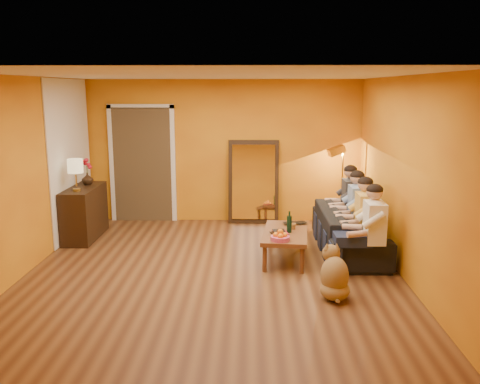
{
  "coord_description": "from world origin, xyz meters",
  "views": [
    {
      "loc": [
        0.51,
        -6.52,
        2.44
      ],
      "look_at": [
        0.35,
        0.5,
        1.0
      ],
      "focal_mm": 38.0,
      "sensor_mm": 36.0,
      "label": 1
    }
  ],
  "objects_px": {
    "sofa": "(349,230)",
    "dog": "(335,272)",
    "wine_bottle": "(289,222)",
    "coffee_table": "(285,245)",
    "person_far_left": "(374,230)",
    "person_mid_right": "(357,210)",
    "sideboard": "(85,213)",
    "laptop": "(296,224)",
    "floor_lamp": "(342,188)",
    "person_mid_left": "(365,219)",
    "mirror_frame": "(254,182)",
    "vase": "(88,179)",
    "person_far_right": "(350,202)",
    "tumbler": "(293,226)",
    "table_lamp": "(76,175)"
  },
  "relations": [
    {
      "from": "sofa",
      "to": "person_mid_right",
      "type": "bearing_deg",
      "value": -52.43
    },
    {
      "from": "sofa",
      "to": "dog",
      "type": "xyz_separation_m",
      "value": [
        -0.5,
        -1.8,
        0.0
      ]
    },
    {
      "from": "mirror_frame",
      "to": "person_mid_left",
      "type": "xyz_separation_m",
      "value": [
        1.58,
        -2.12,
        -0.15
      ]
    },
    {
      "from": "floor_lamp",
      "to": "person_far_left",
      "type": "distance_m",
      "value": 2.29
    },
    {
      "from": "coffee_table",
      "to": "dog",
      "type": "xyz_separation_m",
      "value": [
        0.49,
        -1.36,
        0.11
      ]
    },
    {
      "from": "person_mid_right",
      "to": "vase",
      "type": "bearing_deg",
      "value": 170.42
    },
    {
      "from": "person_far_left",
      "to": "laptop",
      "type": "height_order",
      "value": "person_far_left"
    },
    {
      "from": "person_mid_left",
      "to": "wine_bottle",
      "type": "xyz_separation_m",
      "value": [
        -1.08,
        -0.04,
        -0.03
      ]
    },
    {
      "from": "sideboard",
      "to": "wine_bottle",
      "type": "bearing_deg",
      "value": -18.07
    },
    {
      "from": "sofa",
      "to": "laptop",
      "type": "distance_m",
      "value": 0.83
    },
    {
      "from": "sideboard",
      "to": "person_far_left",
      "type": "bearing_deg",
      "value": -19.97
    },
    {
      "from": "table_lamp",
      "to": "vase",
      "type": "bearing_deg",
      "value": 90.0
    },
    {
      "from": "coffee_table",
      "to": "tumbler",
      "type": "distance_m",
      "value": 0.3
    },
    {
      "from": "floor_lamp",
      "to": "wine_bottle",
      "type": "distance_m",
      "value": 2.07
    },
    {
      "from": "sofa",
      "to": "vase",
      "type": "height_order",
      "value": "vase"
    },
    {
      "from": "person_mid_right",
      "to": "vase",
      "type": "xyz_separation_m",
      "value": [
        -4.37,
        0.74,
        0.34
      ]
    },
    {
      "from": "mirror_frame",
      "to": "person_mid_right",
      "type": "bearing_deg",
      "value": -44.78
    },
    {
      "from": "sideboard",
      "to": "person_far_right",
      "type": "bearing_deg",
      "value": 0.82
    },
    {
      "from": "person_far_right",
      "to": "vase",
      "type": "height_order",
      "value": "person_far_right"
    },
    {
      "from": "floor_lamp",
      "to": "dog",
      "type": "height_order",
      "value": "floor_lamp"
    },
    {
      "from": "mirror_frame",
      "to": "person_mid_right",
      "type": "xyz_separation_m",
      "value": [
        1.58,
        -1.57,
        -0.15
      ]
    },
    {
      "from": "dog",
      "to": "person_far_left",
      "type": "bearing_deg",
      "value": 74.18
    },
    {
      "from": "table_lamp",
      "to": "tumbler",
      "type": "distance_m",
      "value": 3.48
    },
    {
      "from": "floor_lamp",
      "to": "person_mid_left",
      "type": "height_order",
      "value": "floor_lamp"
    },
    {
      "from": "laptop",
      "to": "person_far_right",
      "type": "bearing_deg",
      "value": 27.15
    },
    {
      "from": "wine_bottle",
      "to": "person_mid_right",
      "type": "bearing_deg",
      "value": 28.56
    },
    {
      "from": "table_lamp",
      "to": "sofa",
      "type": "height_order",
      "value": "table_lamp"
    },
    {
      "from": "laptop",
      "to": "wine_bottle",
      "type": "bearing_deg",
      "value": -118.71
    },
    {
      "from": "person_far_left",
      "to": "person_mid_left",
      "type": "relative_size",
      "value": 1.0
    },
    {
      "from": "person_far_right",
      "to": "laptop",
      "type": "bearing_deg",
      "value": -142.15
    },
    {
      "from": "person_mid_right",
      "to": "coffee_table",
      "type": "bearing_deg",
      "value": -154.56
    },
    {
      "from": "mirror_frame",
      "to": "person_mid_right",
      "type": "height_order",
      "value": "mirror_frame"
    },
    {
      "from": "person_far_left",
      "to": "laptop",
      "type": "xyz_separation_m",
      "value": [
        -0.95,
        0.91,
        -0.18
      ]
    },
    {
      "from": "sideboard",
      "to": "tumbler",
      "type": "height_order",
      "value": "sideboard"
    },
    {
      "from": "sideboard",
      "to": "vase",
      "type": "height_order",
      "value": "vase"
    },
    {
      "from": "mirror_frame",
      "to": "dog",
      "type": "height_order",
      "value": "mirror_frame"
    },
    {
      "from": "floor_lamp",
      "to": "person_mid_left",
      "type": "relative_size",
      "value": 1.18
    },
    {
      "from": "table_lamp",
      "to": "vase",
      "type": "relative_size",
      "value": 2.57
    },
    {
      "from": "table_lamp",
      "to": "person_far_left",
      "type": "height_order",
      "value": "table_lamp"
    },
    {
      "from": "mirror_frame",
      "to": "table_lamp",
      "type": "relative_size",
      "value": 2.98
    },
    {
      "from": "table_lamp",
      "to": "person_far_left",
      "type": "bearing_deg",
      "value": -16.42
    },
    {
      "from": "dog",
      "to": "sofa",
      "type": "bearing_deg",
      "value": 96.92
    },
    {
      "from": "sofa",
      "to": "sideboard",
      "type": "bearing_deg",
      "value": 82.11
    },
    {
      "from": "person_far_left",
      "to": "laptop",
      "type": "bearing_deg",
      "value": 136.05
    },
    {
      "from": "person_far_left",
      "to": "person_mid_right",
      "type": "bearing_deg",
      "value": 90.0
    },
    {
      "from": "mirror_frame",
      "to": "floor_lamp",
      "type": "xyz_separation_m",
      "value": [
        1.55,
        -0.38,
        -0.04
      ]
    },
    {
      "from": "sofa",
      "to": "wine_bottle",
      "type": "xyz_separation_m",
      "value": [
        -0.95,
        -0.49,
        0.26
      ]
    },
    {
      "from": "person_far_left",
      "to": "person_mid_right",
      "type": "distance_m",
      "value": 1.1
    },
    {
      "from": "vase",
      "to": "laptop",
      "type": "bearing_deg",
      "value": -15.11
    },
    {
      "from": "wine_bottle",
      "to": "coffee_table",
      "type": "bearing_deg",
      "value": 135.0
    }
  ]
}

